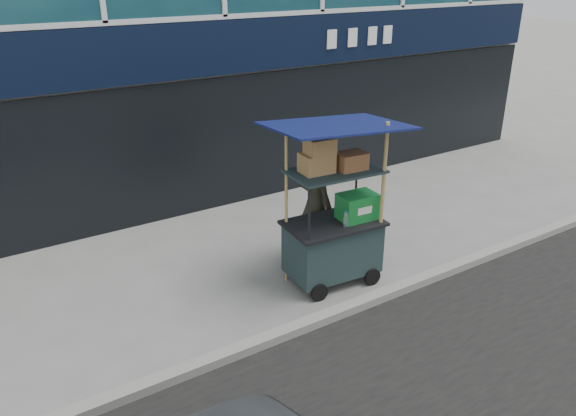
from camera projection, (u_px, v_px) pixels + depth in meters
ground at (363, 296)px, 7.75m from camera, size 80.00×80.00×0.00m
curb at (372, 299)px, 7.58m from camera, size 80.00×0.18×0.12m
vendor_cart at (335, 227)px, 7.82m from camera, size 1.87×1.39×2.41m
vendor_man at (315, 206)px, 8.43m from camera, size 0.53×0.71×1.76m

